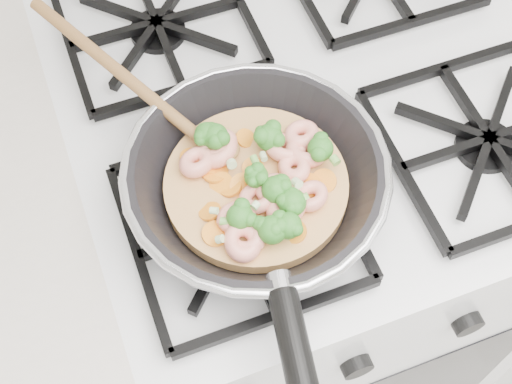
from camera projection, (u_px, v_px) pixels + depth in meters
name	position (u px, v px, depth m)	size (l,w,h in m)	color
stove	(296.00, 246.00, 1.25)	(0.60, 0.60, 0.92)	white
skillet	(256.00, 183.00, 0.74)	(0.30, 0.58, 0.09)	black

